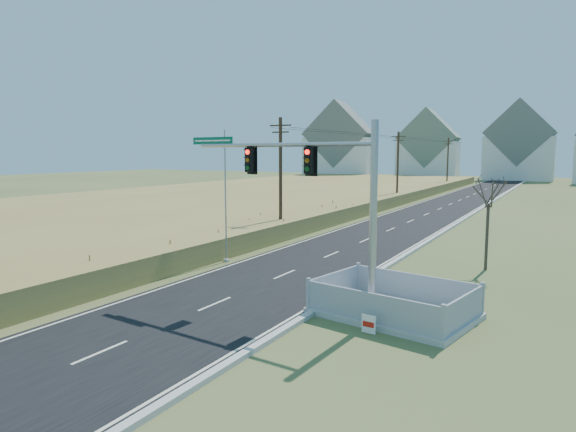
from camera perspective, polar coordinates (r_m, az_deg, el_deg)
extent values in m
plane|color=#465529|center=(23.64, -5.18, -8.61)|extent=(260.00, 260.00, 0.00)
cube|color=black|center=(70.30, 18.25, 1.52)|extent=(8.00, 180.00, 0.06)
cube|color=#B2AFA8|center=(69.66, 21.61, 1.39)|extent=(0.30, 180.00, 0.18)
cube|color=#9A8B45|center=(69.62, -3.16, 2.33)|extent=(38.00, 110.00, 1.30)
cylinder|color=#422D1E|center=(38.99, -0.84, 4.30)|extent=(0.26, 0.26, 9.00)
cube|color=#422D1E|center=(38.99, -0.85, 10.04)|extent=(1.80, 0.10, 0.10)
cube|color=#422D1E|center=(38.97, -0.85, 9.30)|extent=(1.40, 0.10, 0.10)
cylinder|color=#422D1E|center=(66.71, 12.08, 5.29)|extent=(0.26, 0.26, 9.00)
cube|color=#422D1E|center=(66.71, 12.17, 8.64)|extent=(1.80, 0.10, 0.10)
cube|color=#422D1E|center=(66.70, 12.16, 8.21)|extent=(1.40, 0.10, 0.10)
cylinder|color=#422D1E|center=(95.81, 17.31, 5.62)|extent=(0.26, 0.26, 9.00)
cube|color=#422D1E|center=(95.82, 17.40, 7.95)|extent=(1.80, 0.10, 0.10)
cube|color=#422D1E|center=(95.81, 17.39, 7.65)|extent=(1.40, 0.10, 0.10)
cube|color=white|center=(129.24, 5.74, 6.41)|extent=(17.38, 13.12, 10.00)
cube|color=slate|center=(129.31, 5.77, 9.03)|extent=(17.69, 13.38, 16.29)
cube|color=white|center=(130.53, 15.28, 5.99)|extent=(14.66, 10.95, 9.00)
cube|color=slate|center=(130.56, 15.36, 8.36)|extent=(14.93, 11.17, 14.26)
cube|color=white|center=(131.28, 24.26, 5.84)|extent=(15.00, 10.00, 10.00)
cube|color=slate|center=(131.36, 24.40, 8.41)|extent=(15.27, 10.20, 15.27)
cylinder|color=#9EA0A5|center=(19.98, 9.21, -11.30)|extent=(0.65, 0.65, 0.22)
cylinder|color=#9EA0A5|center=(19.15, 9.43, -0.82)|extent=(0.28, 0.28, 7.55)
cylinder|color=#9EA0A5|center=(21.20, -1.09, 7.92)|extent=(8.60, 1.10, 0.17)
cube|color=black|center=(20.34, 2.38, 6.19)|extent=(0.37, 0.31, 1.05)
cube|color=black|center=(22.12, -4.27, 6.24)|extent=(0.37, 0.31, 1.05)
cube|color=#055E3F|center=(23.55, -8.40, 8.28)|extent=(2.36, 0.29, 0.32)
cube|color=#B7B5AD|center=(20.90, 11.63, -10.52)|extent=(6.51, 5.04, 0.22)
cube|color=#A8A9AD|center=(19.15, 9.02, -10.01)|extent=(5.48, 1.12, 1.11)
cube|color=#A8A9AD|center=(22.31, 13.93, -7.67)|extent=(5.48, 1.12, 1.11)
cube|color=#A8A9AD|center=(22.09, 5.23, -7.64)|extent=(0.77, 3.66, 1.11)
cube|color=#A8A9AD|center=(19.62, 18.97, -9.89)|extent=(0.77, 3.66, 1.11)
cube|color=white|center=(18.72, 8.96, -11.79)|extent=(0.54, 0.11, 0.66)
cube|color=red|center=(18.69, 8.92, -11.81)|extent=(0.43, 0.07, 0.19)
cylinder|color=#B7B5AD|center=(30.48, -6.86, -4.91)|extent=(0.34, 0.34, 0.15)
cylinder|color=#9EA0A5|center=(29.93, -6.96, 2.14)|extent=(0.10, 0.10, 7.67)
cylinder|color=#4C3F33|center=(29.86, 21.23, -2.26)|extent=(0.16, 0.16, 3.57)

